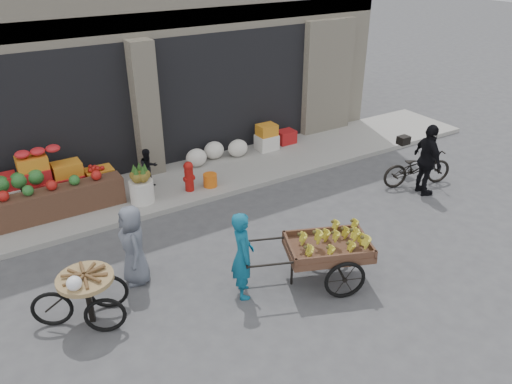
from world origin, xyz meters
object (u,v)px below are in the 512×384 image
orange_bucket (210,180)px  vendor_woman (243,255)px  seated_person (148,168)px  bicycle (417,167)px  pineapple_bin (142,191)px  fire_hydrant (189,175)px  cyclist (427,160)px  tricycle_cart (87,292)px  banana_cart (325,246)px  vendor_grey (133,245)px

orange_bucket → vendor_woman: (-1.25, -3.64, 0.50)m
seated_person → bicycle: 6.26m
pineapple_bin → orange_bucket: size_ratio=1.62×
fire_hydrant → cyclist: 5.36m
tricycle_cart → cyclist: (7.67, 0.30, 0.26)m
vendor_woman → cyclist: (5.34, 0.95, 0.06)m
tricycle_cart → cyclist: cyclist is taller
pineapple_bin → banana_cart: bearing=-67.8°
banana_cart → cyclist: bearing=40.6°
seated_person → banana_cart: bearing=-84.7°
orange_bucket → vendor_woman: 3.87m
bicycle → orange_bucket: bearing=78.8°
orange_bucket → vendor_grey: bearing=-137.9°
pineapple_bin → orange_bucket: (1.60, -0.10, -0.10)m
pineapple_bin → fire_hydrant: 1.11m
tricycle_cart → cyclist: 7.68m
vendor_woman → bicycle: vendor_woman is taller
orange_bucket → banana_cart: 4.08m
pineapple_bin → vendor_woman: vendor_woman is taller
banana_cart → pineapple_bin: bearing=133.8°
vendor_woman → vendor_grey: vendor_woman is taller
pineapple_bin → seated_person: bearing=56.3°
banana_cart → tricycle_cart: banana_cart is taller
fire_hydrant → orange_bucket: 0.55m
pineapple_bin → seated_person: size_ratio=0.56×
seated_person → vendor_grey: vendor_grey is taller
pineapple_bin → tricycle_cart: (-1.97, -3.08, 0.20)m
vendor_woman → tricycle_cart: size_ratio=1.06×
pineapple_bin → tricycle_cart: size_ratio=0.36×
vendor_grey → tricycle_cart: bearing=-51.2°
seated_person → bicycle: (5.50, -2.98, -0.13)m
vendor_grey → cyclist: cyclist is taller
cyclist → vendor_woman: bearing=116.9°
pineapple_bin → vendor_grey: size_ratio=0.36×
cyclist → pineapple_bin: bearing=80.8°
pineapple_bin → orange_bucket: 1.61m
vendor_grey → cyclist: (6.71, -0.32, 0.11)m
seated_person → orange_bucket: bearing=-40.3°
fire_hydrant → vendor_grey: 3.22m
pineapple_bin → cyclist: size_ratio=0.31×
bicycle → pineapple_bin: bearing=84.8°
tricycle_cart → vendor_grey: size_ratio=1.01×
pineapple_bin → bicycle: size_ratio=0.30×
fire_hydrant → banana_cart: bearing=-81.7°
vendor_woman → bicycle: (5.54, 1.35, -0.32)m
fire_hydrant → bicycle: (4.80, -2.33, -0.05)m
orange_bucket → bicycle: 4.87m
tricycle_cart → cyclist: size_ratio=0.87×
orange_bucket → tricycle_cart: (-3.57, -2.98, 0.30)m
pineapple_bin → fire_hydrant: bearing=-2.6°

